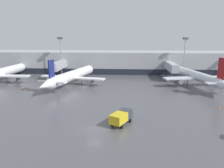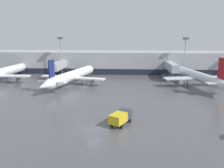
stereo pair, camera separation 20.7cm
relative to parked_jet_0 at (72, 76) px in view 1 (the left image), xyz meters
name	(u,v)px [view 1 (the left image)]	position (x,y,z in m)	size (l,w,h in m)	color
ground_plane	(94,129)	(12.38, -35.27, -2.77)	(320.00, 320.00, 0.00)	#4C4C51
terminal_building	(114,62)	(12.39, 26.58, 1.73)	(160.00, 30.66, 9.00)	#9EA0A5
parked_jet_0	(72,76)	(0.00, 0.00, 0.00)	(22.32, 35.97, 9.27)	white
parked_jet_3	(197,76)	(40.26, -0.44, 0.43)	(21.67, 34.11, 10.08)	silver
service_truck_0	(121,117)	(16.94, -32.95, -1.30)	(4.24, 5.55, 2.34)	gold
traffic_cone_0	(219,106)	(38.53, -22.19, -2.42)	(0.46, 0.46, 0.69)	orange
traffic_cone_1	(23,88)	(-12.87, -8.41, -2.38)	(0.50, 0.50, 0.77)	orange
apron_light_mast_1	(185,45)	(40.17, 16.24, 9.45)	(1.80, 1.80, 15.13)	gray
apron_light_mast_4	(60,45)	(-8.05, 15.54, 9.53)	(1.80, 1.80, 15.25)	gray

